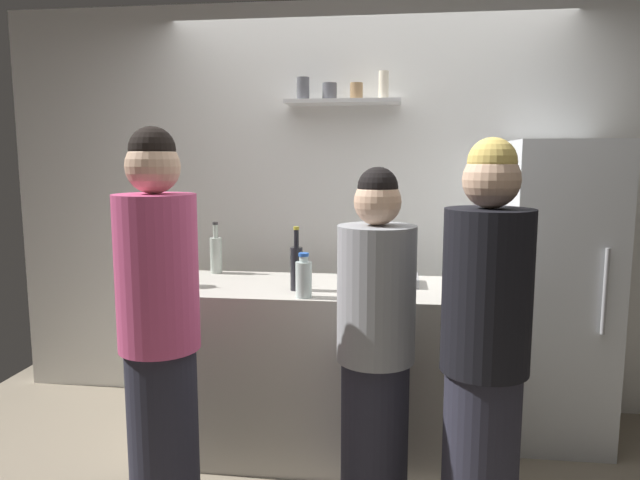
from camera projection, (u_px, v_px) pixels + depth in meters
The scene contains 11 objects.
back_wall_assembly at pixel (366, 207), 3.77m from camera, with size 4.80×0.32×2.60m.
refrigerator at pixel (554, 292), 3.30m from camera, with size 0.57×0.66×1.72m.
counter at pixel (320, 368), 3.19m from camera, with size 1.73×0.68×0.94m, color #B7B2A8.
baking_pan at pixel (387, 280), 3.16m from camera, with size 0.34×0.24×0.05m, color gray.
utensil_holder at pixel (184, 275), 3.10m from camera, with size 0.11×0.11×0.23m.
wine_bottle_dark_glass at pixel (296, 266), 3.00m from camera, with size 0.06×0.06×0.33m.
wine_bottle_pale_glass at pixel (216, 254), 3.46m from camera, with size 0.07×0.07×0.31m.
water_bottle_plastic at pixel (304, 278), 2.84m from camera, with size 0.08×0.08×0.22m.
person_pink_top at pixel (160, 337), 2.43m from camera, with size 0.34×0.34×1.75m.
person_blonde at pixel (484, 360), 2.24m from camera, with size 0.34×0.34×1.70m.
person_grey_hoodie at pixel (375, 353), 2.52m from camera, with size 0.34×0.34×1.58m.
Camera 1 is at (0.17, -2.52, 1.61)m, focal length 32.38 mm.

